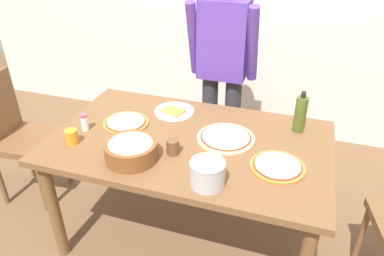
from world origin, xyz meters
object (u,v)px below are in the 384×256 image
Objects in this scene: pizza_cooked_on_tray at (126,122)px; salt_shaker at (85,122)px; dining_table at (189,153)px; olive_oil_bottle at (300,114)px; person_cook at (223,65)px; popcorn_bowl at (131,149)px; cup_small_brown at (173,147)px; cup_orange at (72,137)px; pizza_second_cooked at (277,166)px; plate_with_slice at (174,111)px; chair_wooden_left at (16,131)px; pizza_raw_on_board at (226,138)px; steel_pot at (207,173)px.

salt_shaker reaches higher than pizza_cooked_on_tray.
dining_table is 6.25× the size of olive_oil_bottle.
person_cook is 5.79× the size of popcorn_bowl.
popcorn_bowl is at bearing -102.90° from person_cook.
popcorn_bowl is (-0.23, -0.27, 0.15)m from dining_table.
cup_small_brown is (-0.04, -0.16, 0.13)m from dining_table.
cup_orange and cup_small_brown have the same top height.
dining_table is 0.80m from person_cook.
dining_table is 0.54m from pizza_second_cooked.
dining_table is 6.15× the size of plate_with_slice.
popcorn_bowl is at bearing -145.01° from olive_oil_bottle.
cup_orange is (0.70, -0.28, 0.26)m from chair_wooden_left.
olive_oil_bottle reaches higher than cup_orange.
cup_small_brown is (0.19, 0.12, -0.02)m from popcorn_bowl.
pizza_second_cooked is (0.32, -0.18, 0.00)m from pizza_raw_on_board.
cup_small_brown is at bearing -28.30° from pizza_cooked_on_tray.
salt_shaker is (-0.83, -0.16, 0.04)m from pizza_raw_on_board.
person_cook is 6.23× the size of plate_with_slice.
chair_wooden_left is at bearing -178.94° from pizza_raw_on_board.
olive_oil_bottle is (1.91, 0.26, 0.33)m from chair_wooden_left.
chair_wooden_left is 1.54m from pizza_raw_on_board.
salt_shaker is at bearing 155.30° from popcorn_bowl.
pizza_raw_on_board is 0.37m from pizza_second_cooked.
person_cook is 15.28× the size of salt_shaker.
cup_orange is (-0.82, -0.31, 0.03)m from pizza_raw_on_board.
chair_wooden_left is 1.95m from olive_oil_bottle.
cup_small_brown is at bearing -6.50° from salt_shaker.
steel_pot is 2.04× the size of cup_small_brown.
pizza_raw_on_board is 3.16× the size of salt_shaker.
popcorn_bowl is at bearing -58.39° from pizza_cooked_on_tray.
dining_table is 0.68m from cup_orange.
dining_table is 15.09× the size of salt_shaker.
steel_pot is (0.44, -0.08, 0.00)m from popcorn_bowl.
plate_with_slice is (0.23, 0.23, -0.00)m from pizza_cooked_on_tray.
person_cook reaches higher than chair_wooden_left.
person_cook is at bearing 58.02° from cup_orange.
salt_shaker reaches higher than cup_small_brown.
cup_small_brown reaches higher than pizza_second_cooked.
dining_table is 5.71× the size of popcorn_bowl.
pizza_second_cooked is 0.43m from olive_oil_bottle.
plate_with_slice is 0.67m from cup_orange.
cup_orange is (-0.19, -0.30, 0.03)m from pizza_cooked_on_tray.
cup_orange is at bearing -121.98° from person_cook.
popcorn_bowl is 0.22m from cup_small_brown.
chair_wooden_left is 8.96× the size of salt_shaker.
pizza_raw_on_board is (1.52, 0.03, 0.23)m from chair_wooden_left.
salt_shaker is (-1.22, -0.39, -0.06)m from olive_oil_bottle.
dining_table is 18.82× the size of cup_orange.
pizza_cooked_on_tray is at bearing 57.77° from cup_orange.
plate_with_slice reaches higher than dining_table.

